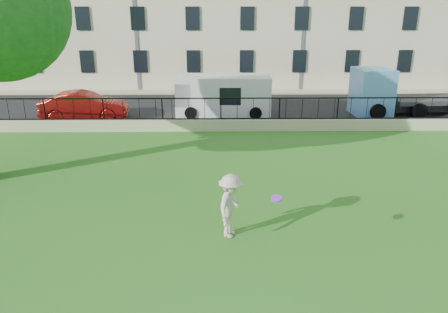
{
  "coord_description": "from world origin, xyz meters",
  "views": [
    {
      "loc": [
        -0.12,
        -9.83,
        6.34
      ],
      "look_at": [
        0.05,
        3.5,
        1.59
      ],
      "focal_mm": 35.0,
      "sensor_mm": 36.0,
      "label": 1
    }
  ],
  "objects_px": {
    "white_van": "(223,95)",
    "blue_truck": "(408,91)",
    "man": "(230,206)",
    "frisbee": "(276,198)",
    "red_sedan": "(84,106)"
  },
  "relations": [
    {
      "from": "man",
      "to": "frisbee",
      "type": "distance_m",
      "value": 1.87
    },
    {
      "from": "frisbee",
      "to": "blue_truck",
      "type": "height_order",
      "value": "blue_truck"
    },
    {
      "from": "man",
      "to": "frisbee",
      "type": "xyz_separation_m",
      "value": [
        1.1,
        -1.27,
        0.82
      ]
    },
    {
      "from": "red_sedan",
      "to": "white_van",
      "type": "xyz_separation_m",
      "value": [
        7.86,
        1.0,
        0.36
      ]
    },
    {
      "from": "white_van",
      "to": "blue_truck",
      "type": "relative_size",
      "value": 0.84
    },
    {
      "from": "man",
      "to": "blue_truck",
      "type": "height_order",
      "value": "blue_truck"
    },
    {
      "from": "blue_truck",
      "to": "red_sedan",
      "type": "bearing_deg",
      "value": 179.29
    },
    {
      "from": "blue_truck",
      "to": "white_van",
      "type": "bearing_deg",
      "value": 176.24
    },
    {
      "from": "white_van",
      "to": "blue_truck",
      "type": "bearing_deg",
      "value": 1.47
    },
    {
      "from": "red_sedan",
      "to": "blue_truck",
      "type": "height_order",
      "value": "blue_truck"
    },
    {
      "from": "white_van",
      "to": "blue_truck",
      "type": "distance_m",
      "value": 10.87
    },
    {
      "from": "man",
      "to": "frisbee",
      "type": "bearing_deg",
      "value": -119.6
    },
    {
      "from": "red_sedan",
      "to": "frisbee",
      "type": "bearing_deg",
      "value": -154.15
    },
    {
      "from": "red_sedan",
      "to": "white_van",
      "type": "relative_size",
      "value": 0.88
    },
    {
      "from": "white_van",
      "to": "blue_truck",
      "type": "xyz_separation_m",
      "value": [
        10.87,
        0.0,
        0.21
      ]
    }
  ]
}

